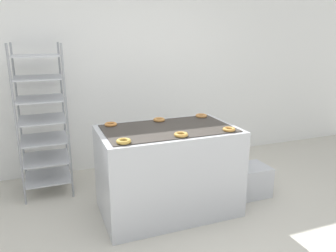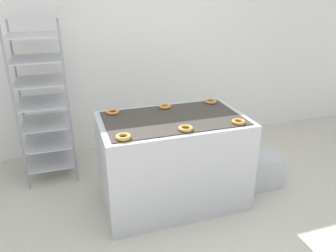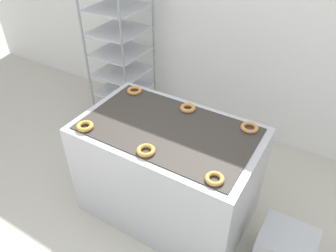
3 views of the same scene
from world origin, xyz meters
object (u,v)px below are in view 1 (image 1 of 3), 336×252
Objects in this scene: fryer_machine at (168,170)px; donut_near_left at (124,141)px; glaze_bin at (250,180)px; baking_rack_cart at (42,119)px; donut_far_left at (111,124)px; donut_far_right at (201,116)px; donut_far_center at (159,120)px; donut_near_center at (181,135)px; donut_near_right at (229,129)px.

donut_near_left reaches higher than fryer_machine.
fryer_machine is 1.05m from glaze_bin.
baking_rack_cart is 0.92m from donut_far_left.
donut_far_right reaches higher than fryer_machine.
donut_far_center is at bearing 48.34° from donut_near_left.
donut_far_right is (0.52, 0.30, 0.47)m from fryer_machine.
donut_near_center reaches higher than donut_near_right.
baking_rack_cart reaches higher than donut_far_right.
baking_rack_cart is 13.30× the size of donut_near_center.
donut_far_left and donut_far_right have the same top height.
donut_near_right is at bearing -30.72° from fryer_machine.
donut_near_left is 1.04m from donut_near_right.
baking_rack_cart is 1.41m from donut_near_left.
fryer_machine is at bearing -29.83° from donut_far_left.
baking_rack_cart is 13.13× the size of donut_far_right.
fryer_machine is at bearing -39.00° from baking_rack_cart.
baking_rack_cart is 1.34m from donut_far_center.
donut_far_right is at bearing 0.77° from donut_far_center.
baking_rack_cart is 1.80m from donut_far_right.
donut_near_center is at bearing -46.73° from baking_rack_cart.
donut_far_left is (0.01, 0.60, -0.00)m from donut_near_left.
glaze_bin is (1.01, -0.02, -0.28)m from fryer_machine.
donut_near_center is 1.03× the size of donut_far_center.
donut_near_left is at bearing -169.18° from glaze_bin.
donut_near_left is (0.64, -1.25, 0.04)m from baking_rack_cart.
donut_far_center is at bearing 163.00° from glaze_bin.
donut_far_left is at bearing 168.50° from glaze_bin.
donut_near_right is at bearing -0.07° from donut_near_center.
fryer_machine is at bearing 91.83° from donut_near_center.
donut_near_left reaches higher than donut_far_right.
donut_near_left reaches higher than donut_near_center.
donut_near_left reaches higher than donut_far_left.
fryer_machine is 0.55m from donut_far_center.
donut_near_center reaches higher than glaze_bin.
baking_rack_cart is at bearing 150.95° from donut_far_center.
fryer_machine reaches higher than glaze_bin.
glaze_bin is at bearing 29.76° from donut_near_right.
donut_far_left reaches higher than fryer_machine.
baking_rack_cart is 2.48m from glaze_bin.
donut_far_right is at bearing 30.25° from donut_near_left.
donut_near_left reaches higher than donut_near_right.
donut_far_right is at bearing 49.78° from donut_near_center.
donut_near_center is 1.06× the size of donut_near_right.
fryer_machine is 0.75m from donut_far_left.
fryer_machine is 1.55m from baking_rack_cart.
donut_near_right is 0.96× the size of donut_far_left.
fryer_machine is at bearing -150.14° from donut_far_right.
donut_near_center is 0.99× the size of donut_far_right.
glaze_bin is 3.05× the size of donut_near_left.
donut_near_right and donut_far_left have the same top height.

